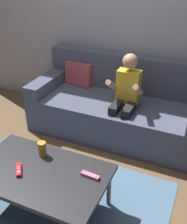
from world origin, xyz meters
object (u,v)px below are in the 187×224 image
coffee_table (40,175)px  soda_can (42,149)px  game_remote_red_near_edge (19,170)px  couch (118,108)px  person_seated_on_couch (125,96)px  game_remote_pink_center (90,176)px

coffee_table → soda_can: soda_can is taller
coffee_table → game_remote_red_near_edge: 0.16m
couch → game_remote_red_near_edge: (-0.28, -1.40, 0.12)m
person_seated_on_couch → coffee_table: size_ratio=0.95×
person_seated_on_couch → game_remote_pink_center: bearing=-85.0°
couch → game_remote_pink_center: 1.27m
soda_can → game_remote_pink_center: bearing=-9.1°
game_remote_pink_center → couch: bearing=100.4°
person_seated_on_couch → game_remote_pink_center: (0.09, -1.06, -0.14)m
coffee_table → soda_can: (-0.08, 0.17, 0.09)m
coffee_table → person_seated_on_couch: bearing=76.8°
couch → soda_can: size_ratio=15.54×
game_remote_pink_center → soda_can: soda_can is taller
person_seated_on_couch → soda_can: size_ratio=7.89×
couch → soda_can: 1.21m
couch → person_seated_on_couch: 0.34m
coffee_table → soda_can: 0.21m
game_remote_pink_center → soda_can: size_ratio=1.16×
coffee_table → game_remote_pink_center: (0.37, 0.10, 0.05)m
game_remote_red_near_edge → soda_can: 0.24m
coffee_table → couch: bearing=84.2°
game_remote_red_near_edge → soda_can: bearing=75.8°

